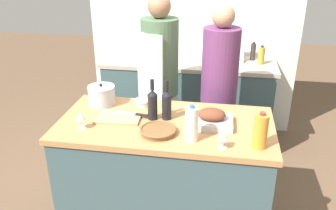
{
  "coord_description": "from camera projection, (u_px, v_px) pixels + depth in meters",
  "views": [
    {
      "loc": [
        0.38,
        -2.15,
        2.02
      ],
      "look_at": [
        0.0,
        0.11,
        0.98
      ],
      "focal_mm": 38.0,
      "sensor_mm": 36.0,
      "label": 1
    }
  ],
  "objects": [
    {
      "name": "condiment_bottle_extra",
      "position": [
        261.0,
        56.0,
        3.6
      ],
      "size": [
        0.06,
        0.06,
        0.19
      ],
      "color": "#B28E2D",
      "rests_on": "back_counter"
    },
    {
      "name": "cutting_board",
      "position": [
        118.0,
        119.0,
        2.47
      ],
      "size": [
        0.32,
        0.19,
        0.02
      ],
      "color": "tan",
      "rests_on": "kitchen_island"
    },
    {
      "name": "milk_jug",
      "position": [
        192.0,
        124.0,
        2.17
      ],
      "size": [
        0.08,
        0.08,
        0.24
      ],
      "color": "white",
      "rests_on": "kitchen_island"
    },
    {
      "name": "person_cook_guest",
      "position": [
        219.0,
        89.0,
        3.05
      ],
      "size": [
        0.31,
        0.31,
        1.6
      ],
      "rotation": [
        0.0,
        0.0,
        0.01
      ],
      "color": "beige",
      "rests_on": "ground_plane"
    },
    {
      "name": "juice_jug",
      "position": [
        260.0,
        131.0,
        2.1
      ],
      "size": [
        0.08,
        0.08,
        0.23
      ],
      "color": "orange",
      "rests_on": "kitchen_island"
    },
    {
      "name": "stand_mixer",
      "position": [
        235.0,
        48.0,
        3.68
      ],
      "size": [
        0.18,
        0.14,
        0.32
      ],
      "color": "silver",
      "rests_on": "back_counter"
    },
    {
      "name": "roasting_pan",
      "position": [
        211.0,
        119.0,
        2.39
      ],
      "size": [
        0.29,
        0.23,
        0.12
      ],
      "color": "#BCBCC1",
      "rests_on": "kitchen_island"
    },
    {
      "name": "wine_bottle_dark",
      "position": [
        167.0,
        104.0,
        2.45
      ],
      "size": [
        0.07,
        0.07,
        0.29
      ],
      "color": "black",
      "rests_on": "kitchen_island"
    },
    {
      "name": "condiment_bottle_tall",
      "position": [
        147.0,
        55.0,
        3.67
      ],
      "size": [
        0.07,
        0.07,
        0.17
      ],
      "color": "#B28E2D",
      "rests_on": "back_counter"
    },
    {
      "name": "stock_pot",
      "position": [
        102.0,
        95.0,
        2.69
      ],
      "size": [
        0.21,
        0.21,
        0.17
      ],
      "color": "#B7B7BC",
      "rests_on": "kitchen_island"
    },
    {
      "name": "mixing_bowl",
      "position": [
        143.0,
        102.0,
        2.69
      ],
      "size": [
        0.13,
        0.13,
        0.05
      ],
      "color": "beige",
      "rests_on": "kitchen_island"
    },
    {
      "name": "knife_paring",
      "position": [
        115.0,
        113.0,
        2.57
      ],
      "size": [
        0.2,
        0.08,
        0.01
      ],
      "color": "#B7B7BC",
      "rests_on": "kitchen_island"
    },
    {
      "name": "back_wall",
      "position": [
        193.0,
        19.0,
        3.91
      ],
      "size": [
        2.32,
        0.1,
        2.55
      ],
      "color": "silver",
      "rests_on": "ground_plane"
    },
    {
      "name": "wine_bottle_green",
      "position": [
        152.0,
        104.0,
        2.45
      ],
      "size": [
        0.07,
        0.07,
        0.29
      ],
      "color": "black",
      "rests_on": "kitchen_island"
    },
    {
      "name": "knife_chef",
      "position": [
        133.0,
        114.0,
        2.52
      ],
      "size": [
        0.24,
        0.06,
        0.01
      ],
      "color": "#B7B7BC",
      "rests_on": "cutting_board"
    },
    {
      "name": "wicker_basket",
      "position": [
        158.0,
        131.0,
        2.29
      ],
      "size": [
        0.24,
        0.24,
        0.04
      ],
      "color": "brown",
      "rests_on": "kitchen_island"
    },
    {
      "name": "person_cook_aproned",
      "position": [
        160.0,
        80.0,
        3.15
      ],
      "size": [
        0.34,
        0.36,
        1.66
      ],
      "rotation": [
        0.0,
        0.0,
        -0.39
      ],
      "color": "beige",
      "rests_on": "ground_plane"
    },
    {
      "name": "kitchen_island",
      "position": [
        166.0,
        176.0,
        2.63
      ],
      "size": [
        1.48,
        0.75,
        0.9
      ],
      "color": "#3D565B",
      "rests_on": "ground_plane"
    },
    {
      "name": "wine_glass_left",
      "position": [
        223.0,
        135.0,
        2.1
      ],
      "size": [
        0.07,
        0.07,
        0.12
      ],
      "color": "silver",
      "rests_on": "kitchen_island"
    },
    {
      "name": "wine_glass_right",
      "position": [
        80.0,
        116.0,
        2.33
      ],
      "size": [
        0.07,
        0.07,
        0.13
      ],
      "color": "silver",
      "rests_on": "kitchen_island"
    },
    {
      "name": "condiment_bottle_short",
      "position": [
        253.0,
        52.0,
        3.74
      ],
      "size": [
        0.05,
        0.05,
        0.19
      ],
      "color": "#332D28",
      "rests_on": "back_counter"
    },
    {
      "name": "back_counter",
      "position": [
        188.0,
        100.0,
        3.93
      ],
      "size": [
        1.82,
        0.6,
        0.9
      ],
      "color": "#3D565B",
      "rests_on": "ground_plane"
    }
  ]
}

